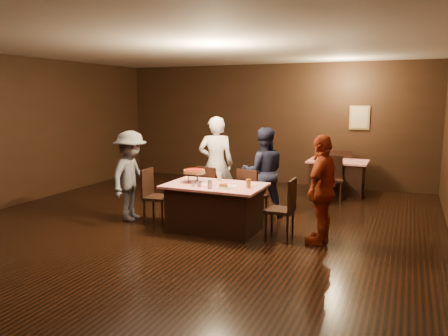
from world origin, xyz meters
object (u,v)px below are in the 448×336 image
(chair_far_left, at_px, (212,191))
(glass_amber, at_px, (248,184))
(diner_white_jacket, at_px, (216,164))
(chair_far_right, at_px, (253,195))
(diner_red_shirt, at_px, (322,190))
(main_table, at_px, (215,207))
(back_table, at_px, (337,177))
(glass_front_left, at_px, (210,184))
(glass_back, at_px, (219,177))
(chair_end_right, at_px, (280,209))
(diner_navy_hoodie, at_px, (263,172))
(chair_back_far, at_px, (341,169))
(diner_grey_knit, at_px, (131,176))
(chair_back_near, at_px, (332,179))
(plate_empty, at_px, (250,185))
(chair_end_left, at_px, (157,196))
(pizza_stand, at_px, (194,171))

(chair_far_left, bearing_deg, glass_amber, 151.55)
(chair_far_left, bearing_deg, diner_white_jacket, -65.34)
(chair_far_left, xyz_separation_m, chair_far_right, (0.80, 0.00, 0.00))
(chair_far_right, bearing_deg, diner_red_shirt, 166.67)
(main_table, xyz_separation_m, chair_far_right, (0.40, 0.75, 0.09))
(back_table, relative_size, glass_front_left, 9.29)
(glass_back, bearing_deg, back_table, 65.59)
(diner_white_jacket, bearing_deg, chair_end_right, 121.32)
(back_table, distance_m, glass_back, 3.61)
(chair_far_left, xyz_separation_m, diner_navy_hoodie, (0.86, 0.41, 0.34))
(chair_back_far, xyz_separation_m, diner_white_jacket, (-1.94, -2.97, 0.44))
(chair_back_far, distance_m, diner_red_shirt, 4.14)
(main_table, distance_m, diner_grey_knit, 1.68)
(chair_back_near, distance_m, diner_red_shirt, 2.85)
(back_table, xyz_separation_m, glass_back, (-1.48, -3.26, 0.46))
(plate_empty, bearing_deg, chair_back_far, 77.62)
(main_table, bearing_deg, plate_empty, 15.26)
(glass_front_left, bearing_deg, diner_red_shirt, 11.77)
(chair_end_right, height_order, diner_red_shirt, diner_red_shirt)
(chair_far_left, distance_m, diner_navy_hoodie, 1.01)
(diner_navy_hoodie, height_order, plate_empty, diner_navy_hoodie)
(back_table, height_order, diner_white_jacket, diner_white_jacket)
(chair_end_left, bearing_deg, chair_far_right, -68.45)
(diner_grey_knit, xyz_separation_m, glass_front_left, (1.68, -0.30, 0.04))
(chair_end_right, xyz_separation_m, chair_back_near, (0.33, 2.86, 0.00))
(chair_back_far, height_order, glass_amber, chair_back_far)
(glass_front_left, bearing_deg, back_table, 70.33)
(plate_empty, height_order, glass_amber, glass_amber)
(chair_back_far, bearing_deg, diner_red_shirt, 83.22)
(diner_white_jacket, relative_size, diner_grey_knit, 1.14)
(diner_grey_knit, bearing_deg, glass_back, -82.92)
(pizza_stand, bearing_deg, main_table, -7.13)
(main_table, bearing_deg, diner_grey_knit, -179.87)
(main_table, height_order, diner_navy_hoodie, diner_navy_hoodie)
(diner_white_jacket, bearing_deg, chair_back_near, -161.55)
(glass_amber, bearing_deg, main_table, 175.24)
(pizza_stand, bearing_deg, chair_back_far, 66.00)
(chair_far_right, relative_size, chair_back_far, 1.00)
(chair_end_left, bearing_deg, back_table, -40.40)
(back_table, height_order, diner_red_shirt, diner_red_shirt)
(diner_navy_hoodie, height_order, glass_amber, diner_navy_hoodie)
(pizza_stand, bearing_deg, chair_end_left, -175.91)
(chair_end_left, distance_m, glass_amber, 1.74)
(chair_far_right, xyz_separation_m, diner_red_shirt, (1.33, -0.70, 0.35))
(chair_end_left, bearing_deg, plate_empty, -89.82)
(glass_amber, bearing_deg, diner_white_jacket, 131.94)
(chair_end_right, height_order, chair_back_near, same)
(diner_white_jacket, xyz_separation_m, diner_navy_hoodie, (0.97, -0.03, -0.09))
(chair_end_right, xyz_separation_m, diner_grey_knit, (-2.73, -0.00, 0.32))
(back_table, bearing_deg, diner_navy_hoodie, -112.07)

